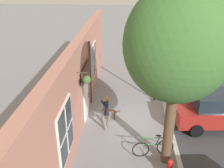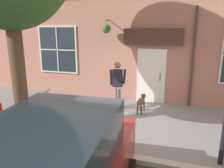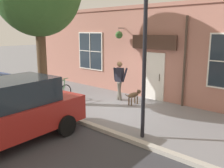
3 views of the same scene
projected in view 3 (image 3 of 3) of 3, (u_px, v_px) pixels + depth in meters
name	position (u px, v px, depth m)	size (l,w,h in m)	color
ground_plane	(116.00, 108.00, 9.92)	(90.00, 90.00, 0.00)	gray
storefront_facade	(150.00, 52.00, 11.17)	(0.95, 18.00, 4.17)	#B27566
pedestrian_walking	(119.00, 77.00, 10.94)	(0.54, 0.55, 1.73)	#6B665B
dog_on_leash	(134.00, 95.00, 10.41)	(1.04, 0.26, 0.60)	brown
leaning_bicycle	(58.00, 94.00, 10.73)	(1.72, 0.37, 0.99)	black
parked_car_mid_block	(8.00, 112.00, 6.70)	(4.43, 2.21, 1.75)	maroon
street_lamp	(145.00, 27.00, 6.61)	(0.32, 0.32, 4.78)	black
fire_hydrant	(33.00, 91.00, 11.12)	(0.34, 0.20, 0.77)	red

